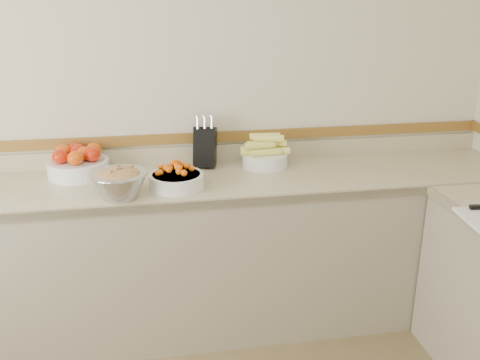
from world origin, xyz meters
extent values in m
plane|color=beige|center=(0.00, 2.00, 1.30)|extent=(4.00, 0.00, 4.00)
cube|color=#C0B38B|center=(0.00, 1.68, 0.88)|extent=(4.00, 0.65, 0.04)
cube|color=gray|center=(0.00, 1.68, 0.43)|extent=(4.00, 0.63, 0.86)
cube|color=gray|center=(0.00, 1.36, 0.88)|extent=(4.00, 0.02, 0.04)
cube|color=#C0B38B|center=(0.00, 1.99, 0.95)|extent=(4.00, 0.02, 0.10)
cube|color=brown|center=(0.00, 1.99, 1.05)|extent=(4.00, 0.02, 0.06)
cube|color=black|center=(0.24, 1.90, 1.02)|extent=(0.16, 0.18, 0.25)
cylinder|color=silver|center=(0.20, 1.87, 1.16)|extent=(0.02, 0.03, 0.06)
cylinder|color=silver|center=(0.24, 1.87, 1.16)|extent=(0.02, 0.03, 0.06)
cylinder|color=silver|center=(0.28, 1.87, 1.16)|extent=(0.02, 0.03, 0.06)
cylinder|color=silver|center=(0.20, 1.90, 1.16)|extent=(0.02, 0.03, 0.06)
cylinder|color=silver|center=(0.24, 1.90, 1.16)|extent=(0.02, 0.03, 0.06)
cylinder|color=silver|center=(0.28, 1.90, 1.16)|extent=(0.02, 0.03, 0.06)
cylinder|color=silver|center=(0.20, 1.92, 1.16)|extent=(0.02, 0.03, 0.06)
cylinder|color=silver|center=(0.24, 1.92, 1.16)|extent=(0.02, 0.03, 0.06)
cylinder|color=silver|center=(0.28, 1.92, 1.16)|extent=(0.02, 0.03, 0.06)
cylinder|color=white|center=(-0.47, 1.85, 0.94)|extent=(0.33, 0.33, 0.09)
torus|color=white|center=(-0.47, 1.85, 0.98)|extent=(0.34, 0.34, 0.01)
cylinder|color=white|center=(-0.47, 1.85, 0.98)|extent=(0.29, 0.29, 0.01)
ellipsoid|color=red|center=(-0.56, 1.81, 1.03)|extent=(0.09, 0.09, 0.08)
ellipsoid|color=#E94C08|center=(-0.47, 1.77, 1.03)|extent=(0.09, 0.09, 0.08)
ellipsoid|color=red|center=(-0.39, 1.82, 1.03)|extent=(0.09, 0.09, 0.08)
ellipsoid|color=#E94C08|center=(-0.56, 1.91, 1.03)|extent=(0.09, 0.09, 0.08)
ellipsoid|color=red|center=(-0.47, 1.87, 1.03)|extent=(0.09, 0.09, 0.08)
ellipsoid|color=#E94C08|center=(-0.39, 1.92, 1.03)|extent=(0.09, 0.09, 0.08)
ellipsoid|color=red|center=(-0.49, 1.94, 1.03)|extent=(0.09, 0.09, 0.08)
ellipsoid|color=#E94C08|center=(-0.43, 1.85, 1.03)|extent=(0.09, 0.09, 0.08)
ellipsoid|color=red|center=(-0.47, 1.91, 1.03)|extent=(0.09, 0.09, 0.08)
cylinder|color=white|center=(0.05, 1.57, 0.94)|extent=(0.29, 0.29, 0.07)
torus|color=white|center=(0.05, 1.57, 0.97)|extent=(0.29, 0.29, 0.01)
cylinder|color=white|center=(0.05, 1.57, 0.97)|extent=(0.25, 0.25, 0.01)
sphere|color=#F25E08|center=(-0.02, 1.61, 1.00)|extent=(0.03, 0.03, 0.03)
sphere|color=#F25E08|center=(0.11, 1.58, 1.01)|extent=(0.03, 0.03, 0.03)
sphere|color=#F25E08|center=(0.15, 1.54, 0.99)|extent=(0.03, 0.03, 0.03)
sphere|color=#F25E08|center=(0.03, 1.59, 1.02)|extent=(0.03, 0.03, 0.03)
sphere|color=#F25E08|center=(0.05, 1.55, 1.03)|extent=(0.03, 0.03, 0.03)
sphere|color=#F25E08|center=(0.08, 1.60, 1.02)|extent=(0.03, 0.03, 0.03)
sphere|color=#F25E08|center=(0.06, 1.57, 1.03)|extent=(0.03, 0.03, 0.03)
sphere|color=#F25E08|center=(-0.04, 1.60, 1.00)|extent=(0.03, 0.03, 0.03)
sphere|color=#F25E08|center=(0.06, 1.58, 1.02)|extent=(0.03, 0.03, 0.03)
sphere|color=#F25E08|center=(0.07, 1.57, 1.03)|extent=(0.03, 0.03, 0.03)
sphere|color=#F25E08|center=(0.05, 1.57, 1.03)|extent=(0.03, 0.03, 0.03)
sphere|color=#F25E08|center=(0.09, 1.50, 1.00)|extent=(0.03, 0.03, 0.03)
sphere|color=#F25E08|center=(0.07, 1.53, 1.02)|extent=(0.03, 0.03, 0.03)
sphere|color=#F25E08|center=(0.09, 1.50, 1.00)|extent=(0.03, 0.03, 0.03)
sphere|color=#F25E08|center=(0.01, 1.66, 1.00)|extent=(0.03, 0.03, 0.03)
sphere|color=#F25E08|center=(0.12, 1.61, 1.00)|extent=(0.03, 0.03, 0.03)
sphere|color=#F25E08|center=(0.04, 1.58, 1.03)|extent=(0.03, 0.03, 0.03)
sphere|color=#F25E08|center=(0.08, 1.62, 1.01)|extent=(0.03, 0.03, 0.03)
sphere|color=#F25E08|center=(0.10, 1.54, 1.01)|extent=(0.03, 0.03, 0.03)
sphere|color=#F25E08|center=(0.09, 1.62, 1.02)|extent=(0.03, 0.03, 0.03)
sphere|color=#F25E08|center=(-0.04, 1.54, 1.00)|extent=(0.03, 0.03, 0.03)
sphere|color=#F25E08|center=(0.00, 1.48, 0.99)|extent=(0.03, 0.03, 0.03)
sphere|color=#F25E08|center=(0.07, 1.47, 0.99)|extent=(0.03, 0.03, 0.03)
sphere|color=#F25E08|center=(0.02, 1.59, 1.01)|extent=(0.03, 0.03, 0.03)
sphere|color=#F25E08|center=(0.05, 1.57, 1.04)|extent=(0.03, 0.03, 0.03)
sphere|color=#F25E08|center=(0.06, 1.55, 1.03)|extent=(0.03, 0.03, 0.03)
sphere|color=#F25E08|center=(0.14, 1.61, 1.00)|extent=(0.03, 0.03, 0.03)
sphere|color=#F25E08|center=(0.01, 1.52, 1.01)|extent=(0.03, 0.03, 0.03)
sphere|color=#F25E08|center=(0.06, 1.53, 1.02)|extent=(0.03, 0.03, 0.03)
sphere|color=#F25E08|center=(0.05, 1.57, 1.02)|extent=(0.03, 0.03, 0.03)
cylinder|color=white|center=(0.58, 1.83, 0.94)|extent=(0.26, 0.26, 0.08)
torus|color=white|center=(0.58, 1.83, 0.97)|extent=(0.26, 0.26, 0.01)
cylinder|color=#F8F367|center=(0.52, 1.82, 1.00)|extent=(0.18, 0.05, 0.04)
cylinder|color=#F8F367|center=(0.58, 1.80, 1.00)|extent=(0.18, 0.05, 0.04)
cylinder|color=#F8F367|center=(0.64, 1.82, 1.00)|extent=(0.18, 0.08, 0.04)
cylinder|color=#F8F367|center=(0.53, 1.87, 1.00)|extent=(0.18, 0.04, 0.04)
cylinder|color=#F8F367|center=(0.61, 1.88, 1.00)|extent=(0.18, 0.09, 0.04)
cylinder|color=#F8F367|center=(0.56, 1.83, 1.04)|extent=(0.18, 0.04, 0.04)
cylinder|color=#F8F367|center=(0.62, 1.85, 1.04)|extent=(0.18, 0.07, 0.04)
cylinder|color=#F8F367|center=(0.59, 1.86, 1.07)|extent=(0.18, 0.05, 0.04)
cylinder|color=#F8F367|center=(0.55, 1.81, 1.04)|extent=(0.18, 0.06, 0.04)
cylinder|color=#F8F367|center=(0.60, 1.82, 1.07)|extent=(0.18, 0.08, 0.04)
cylinder|color=#B2B2BA|center=(-0.23, 1.47, 0.97)|extent=(0.28, 0.28, 0.13)
torus|color=#B2B2BA|center=(-0.23, 1.47, 1.03)|extent=(0.28, 0.28, 0.01)
ellipsoid|color=red|center=(-0.23, 1.47, 1.02)|extent=(0.23, 0.23, 0.07)
cube|color=red|center=(-0.24, 1.50, 1.05)|extent=(0.03, 0.03, 0.02)
cube|color=#8FCD63|center=(-0.14, 1.45, 1.03)|extent=(0.03, 0.03, 0.02)
cube|color=red|center=(-0.26, 1.40, 1.04)|extent=(0.03, 0.03, 0.02)
cube|color=#8FCD63|center=(-0.17, 1.44, 1.04)|extent=(0.03, 0.03, 0.02)
cube|color=red|center=(-0.23, 1.53, 1.04)|extent=(0.03, 0.03, 0.02)
cube|color=#8FCD63|center=(-0.27, 1.42, 1.04)|extent=(0.02, 0.02, 0.02)
cube|color=red|center=(-0.27, 1.46, 1.03)|extent=(0.03, 0.03, 0.02)
cube|color=#8FCD63|center=(-0.24, 1.46, 1.05)|extent=(0.03, 0.03, 0.02)
cube|color=red|center=(-0.21, 1.49, 1.04)|extent=(0.03, 0.03, 0.02)
cube|color=#8FCD63|center=(-0.18, 1.45, 1.04)|extent=(0.02, 0.02, 0.02)
cube|color=red|center=(-0.17, 1.51, 1.04)|extent=(0.03, 0.03, 0.02)
cube|color=#8FCD63|center=(-0.21, 1.47, 1.04)|extent=(0.02, 0.02, 0.02)
cube|color=red|center=(-0.27, 1.43, 1.05)|extent=(0.03, 0.03, 0.02)
cube|color=#8FCD63|center=(-0.22, 1.47, 1.05)|extent=(0.03, 0.03, 0.02)
camera|label=1|loc=(-0.07, -1.07, 1.88)|focal=40.00mm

